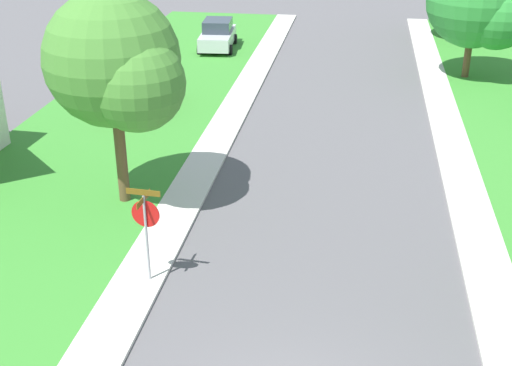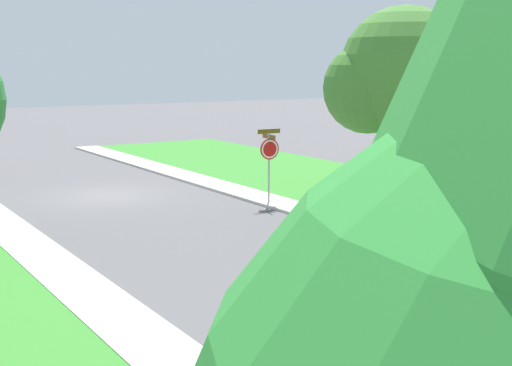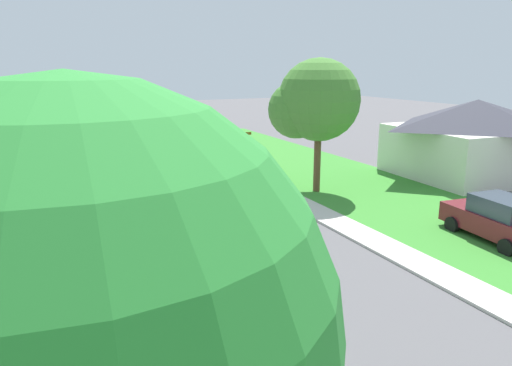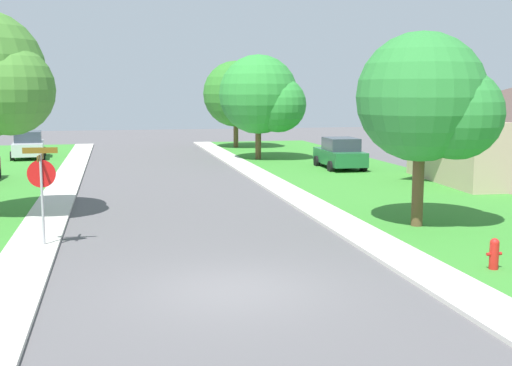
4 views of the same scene
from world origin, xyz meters
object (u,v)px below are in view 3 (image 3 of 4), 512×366
tree_corner_large (24,121)px  house_left_setback (474,137)px  stop_sign_near_corner (69,135)px  stop_sign_far_corner (244,147)px  car_maroon_driveway_right (499,219)px  tree_sidewalk_near (313,103)px  tree_across_left (56,344)px  fire_hydrant (45,172)px

tree_corner_large → house_left_setback: tree_corner_large is taller
stop_sign_near_corner → stop_sign_far_corner: same height
car_maroon_driveway_right → tree_sidewalk_near: tree_sidewalk_near is taller
tree_across_left → tree_sidewalk_near: bearing=-128.3°
stop_sign_far_corner → tree_corner_large: (11.40, 0.01, 2.07)m
stop_sign_near_corner → fire_hydrant: 5.30m
tree_sidewalk_near → house_left_setback: tree_sidewalk_near is taller
stop_sign_near_corner → tree_corner_large: (2.50, 9.66, 2.08)m
stop_sign_far_corner → tree_corner_large: bearing=0.0°
tree_across_left → house_left_setback: bearing=-146.7°
stop_sign_far_corner → house_left_setback: house_left_setback is taller
fire_hydrant → tree_sidewalk_near: bearing=144.2°
tree_sidewalk_near → house_left_setback: bearing=175.6°
stop_sign_far_corner → car_maroon_driveway_right: 14.32m
stop_sign_far_corner → tree_corner_large: tree_corner_large is taller
tree_corner_large → tree_across_left: size_ratio=0.94×
tree_corner_large → fire_hydrant: tree_corner_large is taller
tree_across_left → tree_corner_large: bearing=-88.8°
tree_corner_large → fire_hydrant: bearing=-98.4°
tree_corner_large → tree_sidewalk_near: size_ratio=0.88×
house_left_setback → stop_sign_near_corner: bearing=-34.3°
stop_sign_far_corner → fire_hydrant: bearing=-24.5°
tree_across_left → fire_hydrant: (-0.31, -25.54, -3.47)m
tree_sidewalk_near → tree_across_left: bearing=51.7°
car_maroon_driveway_right → tree_corner_large: bearing=-40.1°
car_maroon_driveway_right → fire_hydrant: (15.30, -18.37, -0.44)m
tree_sidewalk_near → stop_sign_far_corner: bearing=-65.1°
tree_sidewalk_near → fire_hydrant: 16.18m
stop_sign_near_corner → stop_sign_far_corner: 13.12m
fire_hydrant → car_maroon_driveway_right: bearing=129.8°
fire_hydrant → stop_sign_near_corner: bearing=-110.4°
house_left_setback → fire_hydrant: bearing=-23.0°
tree_across_left → house_left_setback: size_ratio=0.69×
stop_sign_far_corner → tree_across_left: size_ratio=0.43×
stop_sign_far_corner → tree_across_left: 23.50m
car_maroon_driveway_right → fire_hydrant: size_ratio=5.35×
car_maroon_driveway_right → tree_across_left: size_ratio=0.68×
car_maroon_driveway_right → fire_hydrant: 23.91m
tree_sidewalk_near → house_left_setback: 11.04m
stop_sign_far_corner → tree_corner_large: size_ratio=0.46×
stop_sign_far_corner → tree_across_left: (10.98, 20.68, 2.02)m
tree_sidewalk_near → house_left_setback: size_ratio=0.74×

